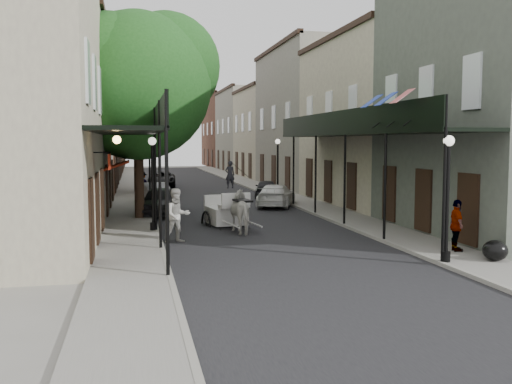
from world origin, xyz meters
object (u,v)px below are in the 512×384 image
pedestrian_walking (177,216)px  tree_far (141,111)px  lamppost_right_near (447,196)px  car_right_far (266,189)px  carriage (223,199)px  horse (244,212)px  car_right_near (276,195)px  lamppost_right_far (278,167)px  car_left_mid (156,194)px  pedestrian_sidewalk_right (457,225)px  car_left_near (160,201)px  pedestrian_sidewalk_left (142,184)px  car_left_far (162,179)px  tree_near (146,80)px  lamppost_left (153,182)px

pedestrian_walking → tree_far: bearing=75.5°
lamppost_right_near → car_right_far: bearing=91.4°
tree_far → carriage: tree_far is taller
horse → carriage: (-0.41, 2.64, 0.26)m
lamppost_right_near → car_right_near: lamppost_right_near is taller
lamppost_right_far → car_left_mid: 8.02m
tree_far → pedestrian_sidewalk_right: bearing=-69.0°
car_left_near → car_right_near: bearing=28.4°
pedestrian_sidewalk_left → car_left_far: (1.73, 10.13, -0.31)m
carriage → car_left_mid: size_ratio=0.74×
lamppost_right_near → car_left_near: lamppost_right_near is taller
carriage → car_left_far: 22.10m
car_left_near → tree_near: bearing=-103.0°
lamppost_right_far → pedestrian_walking: 16.27m
tree_far → car_right_near: (7.24, -10.18, -5.20)m
lamppost_right_far → horse: (-4.67, -12.79, -1.19)m
car_left_near → car_right_near: 6.99m
pedestrian_sidewalk_left → carriage: bearing=77.3°
car_left_near → car_left_mid: bearing=98.9°
lamppost_right_far → car_right_far: 1.82m
lamppost_right_near → car_left_mid: 19.85m
horse → car_left_near: 7.14m
tree_far → pedestrian_sidewalk_right: tree_far is taller
tree_near → pedestrian_walking: tree_near is taller
tree_far → horse: bearing=-79.0°
horse → pedestrian_sidewalk_right: (5.87, -5.82, 0.10)m
car_left_near → car_right_near: (6.59, 2.33, -0.07)m
lamppost_right_near → pedestrian_sidewalk_right: (1.19, 1.39, -1.09)m
car_right_near → tree_near: bearing=50.6°
carriage → car_right_near: bearing=48.4°
lamppost_right_near → lamppost_left: size_ratio=1.00×
lamppost_left → car_right_far: (7.70, 13.00, -1.44)m
horse → pedestrian_walking: (-2.76, -1.64, 0.13)m
carriage → car_right_near: (3.97, 6.16, -0.48)m
tree_near → car_left_near: 6.00m
pedestrian_sidewalk_left → lamppost_right_far: bearing=139.9°
car_right_near → car_right_far: size_ratio=1.23×
lamppost_right_near → lamppost_right_far: (0.00, 20.00, 0.00)m
car_right_near → car_left_near: bearing=42.1°
lamppost_right_far → car_left_far: lamppost_right_far is taller
pedestrian_sidewalk_left → car_left_mid: bearing=73.3°
carriage → car_left_near: bearing=115.6°
lamppost_right_near → pedestrian_sidewalk_right: bearing=49.4°
lamppost_right_far → car_left_far: bearing=119.4°
car_left_far → lamppost_left: bearing=-90.1°
lamppost_right_near → horse: 8.67m
lamppost_right_near → pedestrian_walking: 9.35m
tree_near → car_left_far: bearing=85.4°
lamppost_left → horse: (3.53, -0.79, -1.19)m
pedestrian_sidewalk_left → tree_far: bearing=-119.5°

